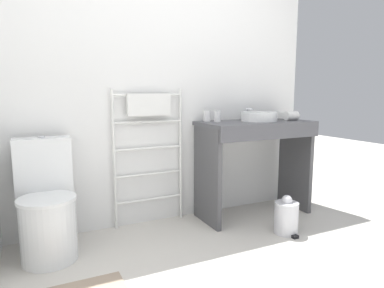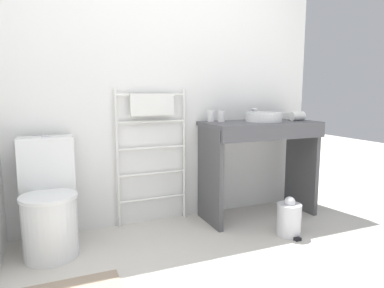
{
  "view_description": "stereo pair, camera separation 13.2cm",
  "coord_description": "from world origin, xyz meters",
  "px_view_note": "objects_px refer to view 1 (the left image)",
  "views": [
    {
      "loc": [
        -1.1,
        -1.23,
        1.14
      ],
      "look_at": [
        -0.04,
        0.96,
        0.77
      ],
      "focal_mm": 32.0,
      "sensor_mm": 36.0,
      "label": 1
    },
    {
      "loc": [
        -0.98,
        -1.29,
        1.14
      ],
      "look_at": [
        -0.04,
        0.96,
        0.77
      ],
      "focal_mm": 32.0,
      "sensor_mm": 36.0,
      "label": 2
    }
  ],
  "objects_px": {
    "towel_radiator": "(149,130)",
    "hair_dryer": "(290,116)",
    "sink_basin": "(259,116)",
    "trash_bin": "(286,217)",
    "cup_near_wall": "(207,116)",
    "cup_near_edge": "(218,116)",
    "toilet": "(47,208)"
  },
  "relations": [
    {
      "from": "towel_radiator",
      "to": "cup_near_wall",
      "type": "height_order",
      "value": "towel_radiator"
    },
    {
      "from": "towel_radiator",
      "to": "sink_basin",
      "type": "relative_size",
      "value": 3.54
    },
    {
      "from": "sink_basin",
      "to": "cup_near_edge",
      "type": "xyz_separation_m",
      "value": [
        -0.37,
        0.13,
        0.0
      ]
    },
    {
      "from": "sink_basin",
      "to": "cup_near_edge",
      "type": "bearing_deg",
      "value": 160.92
    },
    {
      "from": "cup_near_edge",
      "to": "trash_bin",
      "type": "relative_size",
      "value": 0.31
    },
    {
      "from": "cup_near_edge",
      "to": "hair_dryer",
      "type": "bearing_deg",
      "value": -13.1
    },
    {
      "from": "sink_basin",
      "to": "trash_bin",
      "type": "xyz_separation_m",
      "value": [
        -0.07,
        -0.49,
        -0.79
      ]
    },
    {
      "from": "cup_near_wall",
      "to": "trash_bin",
      "type": "relative_size",
      "value": 0.31
    },
    {
      "from": "towel_radiator",
      "to": "hair_dryer",
      "type": "relative_size",
      "value": 6.24
    },
    {
      "from": "towel_radiator",
      "to": "cup_near_wall",
      "type": "distance_m",
      "value": 0.55
    },
    {
      "from": "toilet",
      "to": "hair_dryer",
      "type": "xyz_separation_m",
      "value": [
        2.17,
        0.02,
        0.58
      ]
    },
    {
      "from": "towel_radiator",
      "to": "sink_basin",
      "type": "height_order",
      "value": "towel_radiator"
    },
    {
      "from": "cup_near_wall",
      "to": "cup_near_edge",
      "type": "bearing_deg",
      "value": -32.45
    },
    {
      "from": "cup_near_wall",
      "to": "cup_near_edge",
      "type": "distance_m",
      "value": 0.1
    },
    {
      "from": "toilet",
      "to": "cup_near_wall",
      "type": "relative_size",
      "value": 8.22
    },
    {
      "from": "towel_radiator",
      "to": "hair_dryer",
      "type": "distance_m",
      "value": 1.35
    },
    {
      "from": "towel_radiator",
      "to": "cup_near_wall",
      "type": "xyz_separation_m",
      "value": [
        0.54,
        -0.03,
        0.1
      ]
    },
    {
      "from": "hair_dryer",
      "to": "trash_bin",
      "type": "distance_m",
      "value": 0.99
    },
    {
      "from": "hair_dryer",
      "to": "trash_bin",
      "type": "height_order",
      "value": "hair_dryer"
    },
    {
      "from": "sink_basin",
      "to": "hair_dryer",
      "type": "distance_m",
      "value": 0.34
    },
    {
      "from": "cup_near_wall",
      "to": "hair_dryer",
      "type": "distance_m",
      "value": 0.81
    },
    {
      "from": "sink_basin",
      "to": "cup_near_wall",
      "type": "xyz_separation_m",
      "value": [
        -0.45,
        0.18,
        0.01
      ]
    },
    {
      "from": "towel_radiator",
      "to": "cup_near_edge",
      "type": "xyz_separation_m",
      "value": [
        0.62,
        -0.08,
        0.1
      ]
    },
    {
      "from": "toilet",
      "to": "cup_near_edge",
      "type": "bearing_deg",
      "value": 7.08
    },
    {
      "from": "toilet",
      "to": "towel_radiator",
      "type": "distance_m",
      "value": 1.0
    },
    {
      "from": "toilet",
      "to": "hair_dryer",
      "type": "relative_size",
      "value": 4.43
    },
    {
      "from": "cup_near_edge",
      "to": "toilet",
      "type": "bearing_deg",
      "value": -172.92
    },
    {
      "from": "trash_bin",
      "to": "towel_radiator",
      "type": "bearing_deg",
      "value": 143.01
    },
    {
      "from": "hair_dryer",
      "to": "toilet",
      "type": "bearing_deg",
      "value": -179.52
    },
    {
      "from": "hair_dryer",
      "to": "cup_near_edge",
      "type": "bearing_deg",
      "value": 166.9
    },
    {
      "from": "toilet",
      "to": "towel_radiator",
      "type": "height_order",
      "value": "towel_radiator"
    },
    {
      "from": "towel_radiator",
      "to": "trash_bin",
      "type": "bearing_deg",
      "value": -36.99
    }
  ]
}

